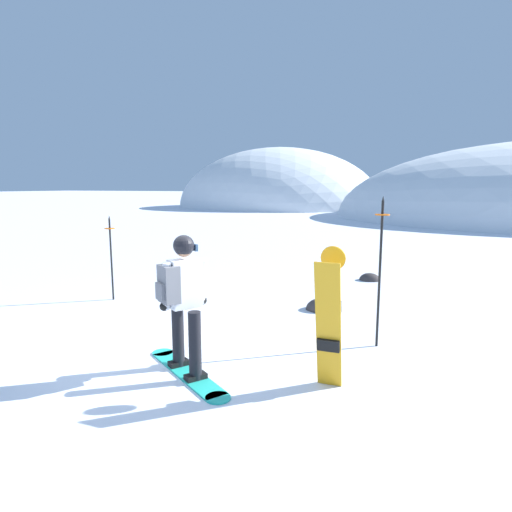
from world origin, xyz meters
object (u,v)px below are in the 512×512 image
object	(u,v)px
snowboarder_main	(183,301)
spare_snowboard	(329,319)
piste_marker_near	(111,252)
rock_dark	(370,280)
piste_marker_far	(380,263)
rock_mid	(322,310)

from	to	relation	value
snowboarder_main	spare_snowboard	xyz separation A→B (m)	(1.71, 0.26, -0.09)
piste_marker_near	rock_dark	distance (m)	6.03
piste_marker_far	piste_marker_near	bearing A→B (deg)	172.36
rock_mid	piste_marker_far	bearing A→B (deg)	-52.92
snowboarder_main	piste_marker_near	xyz separation A→B (m)	(-3.20, 2.57, 0.06)
snowboarder_main	rock_mid	size ratio (longest dim) A/B	2.80
piste_marker_near	rock_mid	xyz separation A→B (m)	(4.11, 0.83, -0.98)
snowboarder_main	piste_marker_far	size ratio (longest dim) A/B	0.80
rock_dark	rock_mid	size ratio (longest dim) A/B	0.83
snowboarder_main	piste_marker_far	bearing A→B (deg)	41.98
spare_snowboard	rock_mid	size ratio (longest dim) A/B	2.66
snowboarder_main	rock_mid	xyz separation A→B (m)	(0.91, 3.40, -0.92)
snowboarder_main	spare_snowboard	size ratio (longest dim) A/B	1.05
piste_marker_far	snowboarder_main	bearing A→B (deg)	-138.02
snowboarder_main	rock_dark	bearing A→B (deg)	77.68
piste_marker_far	rock_mid	bearing A→B (deg)	127.08
snowboarder_main	piste_marker_near	distance (m)	4.10
spare_snowboard	piste_marker_near	xyz separation A→B (m)	(-4.91, 2.31, 0.15)
spare_snowboard	piste_marker_far	world-z (taller)	piste_marker_far
piste_marker_near	piste_marker_far	size ratio (longest dim) A/B	0.79
spare_snowboard	piste_marker_far	distance (m)	1.69
piste_marker_near	rock_dark	xyz separation A→B (m)	(4.59, 3.79, -0.98)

